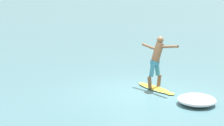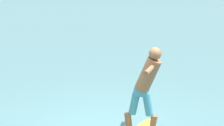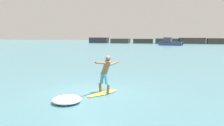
% 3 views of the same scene
% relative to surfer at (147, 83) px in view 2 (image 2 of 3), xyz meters
% --- Properties ---
extents(surfer, '(0.91, 1.56, 1.77)m').
position_rel_surfer_xyz_m(surfer, '(0.00, 0.00, 0.00)').
color(surfer, brown).
rests_on(surfer, surfboard).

